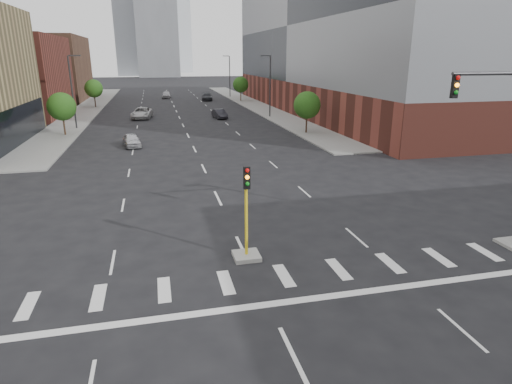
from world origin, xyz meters
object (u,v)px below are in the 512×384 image
object	(u,v)px
median_traffic_signal	(247,239)
car_distant	(167,95)
car_mid_right	(219,114)
car_near_left	(132,140)
car_deep_right	(207,97)
car_far_left	(142,113)

from	to	relation	value
median_traffic_signal	car_distant	bearing A→B (deg)	90.52
car_mid_right	car_distant	xyz separation A→B (m)	(-6.57, 35.05, 0.10)
median_traffic_signal	car_near_left	distance (m)	28.48
car_deep_right	car_distant	world-z (taller)	car_distant
car_distant	car_mid_right	bearing A→B (deg)	-74.71
car_near_left	car_distant	world-z (taller)	car_distant
car_mid_right	car_deep_right	size ratio (longest dim) A/B	0.78
car_distant	median_traffic_signal	bearing A→B (deg)	-84.81
car_mid_right	car_deep_right	bearing A→B (deg)	78.46
car_near_left	car_mid_right	xyz separation A→B (m)	(11.99, 18.84, 0.01)
car_near_left	car_distant	bearing A→B (deg)	74.64
car_distant	car_far_left	bearing A→B (deg)	-93.69
car_near_left	car_distant	size ratio (longest dim) A/B	0.86
median_traffic_signal	car_mid_right	xyz separation A→B (m)	(5.84, 46.64, -0.30)
car_mid_right	car_near_left	bearing A→B (deg)	-130.77
car_deep_right	car_distant	distance (m)	10.83
car_far_left	car_deep_right	bearing A→B (deg)	70.02
median_traffic_signal	car_near_left	size ratio (longest dim) A/B	1.13
median_traffic_signal	car_deep_right	size ratio (longest dim) A/B	0.84
median_traffic_signal	car_deep_right	distance (m)	74.94
car_near_left	car_far_left	xyz separation A→B (m)	(0.66, 21.51, 0.14)
car_near_left	car_far_left	bearing A→B (deg)	78.62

